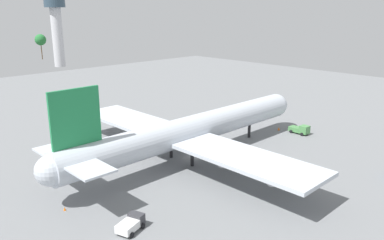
% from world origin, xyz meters
% --- Properties ---
extents(ground_plane, '(267.13, 267.13, 0.00)m').
position_xyz_m(ground_plane, '(0.00, 0.00, 0.00)').
color(ground_plane, slate).
extents(cargo_airplane, '(66.78, 62.10, 18.60)m').
position_xyz_m(cargo_airplane, '(-0.49, 0.00, 6.19)').
color(cargo_airplane, silver).
rests_on(cargo_airplane, ground_plane).
extents(fuel_truck, '(4.84, 3.71, 1.98)m').
position_xyz_m(fuel_truck, '(-25.87, -14.09, 1.02)').
color(fuel_truck, '#333338').
rests_on(fuel_truck, ground_plane).
extents(pushback_tractor, '(2.74, 5.19, 2.37)m').
position_xyz_m(pushback_tractor, '(31.21, -7.32, 1.15)').
color(pushback_tractor, '#4C8C4C').
rests_on(pushback_tractor, ground_plane).
extents(cargo_loader, '(3.07, 5.24, 1.96)m').
position_xyz_m(cargo_loader, '(1.61, 42.73, 1.09)').
color(cargo_loader, silver).
rests_on(cargo_loader, ground_plane).
extents(safety_cone_nose, '(0.57, 0.57, 0.82)m').
position_xyz_m(safety_cone_nose, '(30.05, -1.74, 0.41)').
color(safety_cone_nose, orange).
rests_on(safety_cone_nose, ground_plane).
extents(safety_cone_tail, '(0.39, 0.39, 0.56)m').
position_xyz_m(safety_cone_tail, '(-30.05, -2.17, 0.28)').
color(safety_cone_tail, orange).
rests_on(safety_cone_tail, ground_plane).
extents(control_tower, '(10.96, 10.96, 35.90)m').
position_xyz_m(control_tower, '(43.25, 149.21, 21.78)').
color(control_tower, silver).
rests_on(control_tower, ground_plane).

